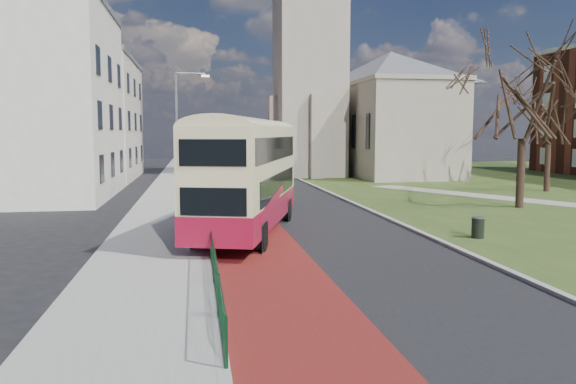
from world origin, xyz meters
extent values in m
plane|color=black|center=(0.00, 0.00, 0.00)|extent=(160.00, 160.00, 0.00)
cube|color=black|center=(1.50, 20.00, 0.01)|extent=(9.00, 120.00, 0.01)
cube|color=#591414|center=(-1.20, 20.00, 0.01)|extent=(3.40, 120.00, 0.01)
cube|color=gray|center=(-5.00, 20.00, 0.06)|extent=(4.00, 120.00, 0.12)
cube|color=#999993|center=(-3.00, 20.00, 0.07)|extent=(0.25, 120.00, 0.13)
cube|color=#999993|center=(6.10, 22.00, 0.07)|extent=(0.25, 80.00, 0.13)
cube|color=#2F491A|center=(26.00, 22.00, 0.02)|extent=(40.00, 80.00, 0.04)
cylinder|color=#0C371A|center=(-2.95, 4.00, 1.10)|extent=(0.04, 24.00, 0.04)
cylinder|color=#0C371A|center=(-2.95, 4.00, 0.15)|extent=(0.04, 24.00, 0.04)
cube|color=gray|center=(8.00, 38.00, 12.00)|extent=(6.50, 6.50, 24.00)
cube|color=gray|center=(16.50, 38.00, 4.50)|extent=(9.00, 18.00, 9.00)
pyramid|color=#565960|center=(16.50, 38.00, 12.60)|extent=(9.00, 18.00, 3.60)
cube|color=beige|center=(-14.00, 22.00, 6.25)|extent=(10.00, 14.00, 12.50)
cube|color=#565960|center=(-14.00, 22.00, 12.75)|extent=(10.30, 14.30, 0.50)
cube|color=beige|center=(-14.00, 38.00, 5.50)|extent=(10.00, 16.00, 11.00)
cube|color=#565960|center=(-14.00, 38.00, 11.25)|extent=(10.30, 16.30, 0.50)
cylinder|color=gray|center=(-4.50, 18.00, 4.12)|extent=(0.16, 0.16, 8.00)
cylinder|color=gray|center=(-3.60, 18.00, 8.02)|extent=(1.80, 0.10, 0.10)
cube|color=silver|center=(-2.70, 18.00, 7.87)|extent=(0.50, 0.18, 0.12)
cube|color=maroon|center=(-1.22, 6.09, 1.06)|extent=(5.83, 11.68, 1.04)
cube|color=beige|center=(-1.22, 6.09, 3.08)|extent=(5.79, 11.62, 3.01)
cube|color=black|center=(-2.38, 6.76, 2.15)|extent=(2.76, 8.97, 0.99)
cube|color=black|center=(0.11, 6.01, 2.15)|extent=(2.76, 8.97, 0.99)
cube|color=black|center=(-2.47, 6.47, 3.70)|extent=(3.03, 9.84, 0.93)
cube|color=black|center=(0.02, 5.71, 3.70)|extent=(3.03, 9.84, 0.93)
cube|color=black|center=(0.42, 11.52, 2.15)|extent=(2.25, 0.75, 1.09)
cube|color=black|center=(0.42, 11.52, 3.70)|extent=(2.25, 0.75, 0.93)
cube|color=orange|center=(0.42, 11.52, 4.29)|extent=(1.80, 0.63, 0.31)
cylinder|color=black|center=(-1.25, 10.15, 0.54)|extent=(0.61, 1.12, 1.08)
cylinder|color=black|center=(1.05, 9.45, 0.54)|extent=(0.61, 1.12, 1.08)
cylinder|color=black|center=(-3.37, 3.16, 0.54)|extent=(0.61, 1.12, 1.08)
cylinder|color=black|center=(-1.06, 2.46, 0.54)|extent=(0.61, 1.12, 1.08)
cylinder|color=#2F2017|center=(15.11, 11.88, 2.03)|extent=(0.53, 0.53, 3.99)
cylinder|color=#322019|center=(22.22, 19.86, 1.79)|extent=(0.52, 0.52, 3.49)
cylinder|color=black|center=(8.00, 3.43, 0.45)|extent=(0.60, 0.60, 0.83)
cylinder|color=gray|center=(8.00, 3.43, 0.89)|extent=(0.64, 0.64, 0.06)
camera|label=1|loc=(-3.45, -17.74, 4.34)|focal=35.00mm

